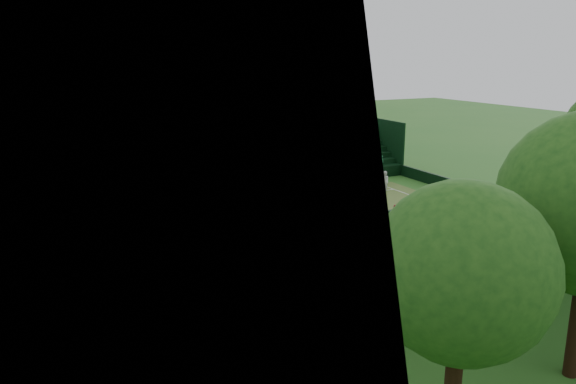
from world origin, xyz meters
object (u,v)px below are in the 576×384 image
player_far_west (385,181)px  player_far_east (354,202)px  player_near_east (230,218)px  player_near_west (156,221)px  umpire_chair (246,183)px  tennis_net (288,213)px

player_far_west → player_far_east: 7.97m
player_near_east → player_far_east: 9.14m
player_near_west → umpire_chair: bearing=-31.2°
player_far_west → player_near_west: bearing=-57.9°
umpire_chair → player_far_west: 11.60m
umpire_chair → player_near_west: 10.20m
player_far_east → tennis_net: bearing=-122.9°
tennis_net → player_far_east: size_ratio=6.16×
player_far_west → umpire_chair: bearing=-79.8°
tennis_net → umpire_chair: 6.63m
tennis_net → player_far_west: bearing=110.6°
player_near_east → player_far_east: size_ratio=0.97×
player_near_west → player_near_east: 4.64m
player_far_east → umpire_chair: bearing=-167.1°
player_near_west → tennis_net: bearing=-70.8°
umpire_chair → player_far_east: umpire_chair is taller
umpire_chair → player_far_west: (2.48, 11.32, -0.49)m
player_near_west → player_far_east: bearing=-73.0°
player_near_east → player_far_east: player_far_east is taller
tennis_net → player_far_east: player_far_east is taller
umpire_chair → player_far_east: 9.11m
player_near_east → player_near_west: bearing=75.2°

